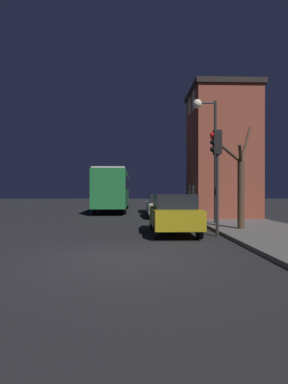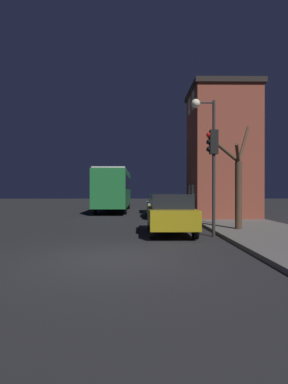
# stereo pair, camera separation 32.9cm
# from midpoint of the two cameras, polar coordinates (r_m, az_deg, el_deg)

# --- Properties ---
(ground_plane) EXTENTS (120.00, 120.00, 0.00)m
(ground_plane) POSITION_cam_midpoint_polar(r_m,az_deg,el_deg) (7.82, -4.77, -12.50)
(ground_plane) COLOR black
(brick_building) EXTENTS (3.99, 4.14, 7.93)m
(brick_building) POSITION_cam_midpoint_polar(r_m,az_deg,el_deg) (19.37, 15.02, 7.31)
(brick_building) COLOR brown
(brick_building) RESTS_ON sidewalk
(streetlamp) EXTENTS (1.19, 0.44, 6.11)m
(streetlamp) POSITION_cam_midpoint_polar(r_m,az_deg,el_deg) (15.31, 12.36, 10.37)
(streetlamp) COLOR #28282B
(streetlamp) RESTS_ON sidewalk
(traffic_light) EXTENTS (0.43, 0.24, 4.00)m
(traffic_light) POSITION_cam_midpoint_polar(r_m,az_deg,el_deg) (11.58, 13.78, 5.96)
(traffic_light) COLOR #28282B
(traffic_light) RESTS_ON ground
(bare_tree) EXTENTS (2.01, 1.47, 4.39)m
(bare_tree) POSITION_cam_midpoint_polar(r_m,az_deg,el_deg) (13.11, 18.00, 1.60)
(bare_tree) COLOR #473323
(bare_tree) RESTS_ON sidewalk
(bus) EXTENTS (2.43, 10.31, 3.41)m
(bus) POSITION_cam_midpoint_polar(r_m,az_deg,el_deg) (25.43, -5.33, 0.91)
(bus) COLOR #1E6B33
(bus) RESTS_ON ground
(car_near_lane) EXTENTS (1.73, 4.08, 1.60)m
(car_near_lane) POSITION_cam_midpoint_polar(r_m,az_deg,el_deg) (12.08, 5.78, -4.01)
(car_near_lane) COLOR olive
(car_near_lane) RESTS_ON ground
(car_mid_lane) EXTENTS (1.89, 4.38, 1.52)m
(car_mid_lane) POSITION_cam_midpoint_polar(r_m,az_deg,el_deg) (19.64, 3.87, -2.54)
(car_mid_lane) COLOR #B7BABF
(car_mid_lane) RESTS_ON ground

